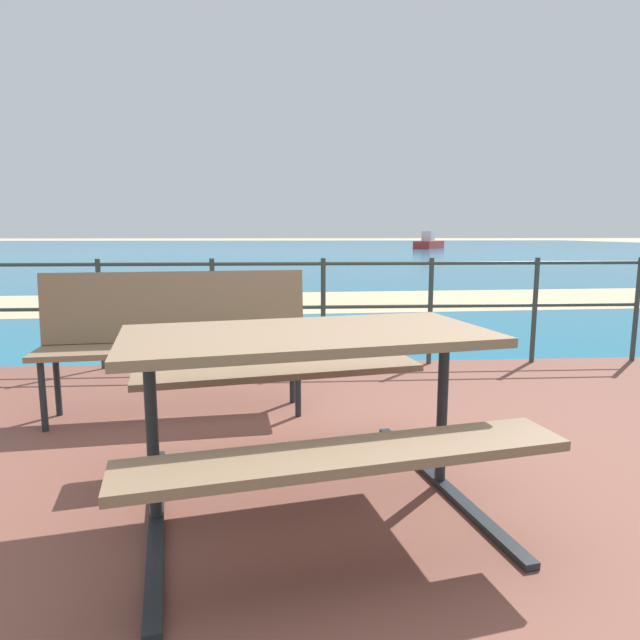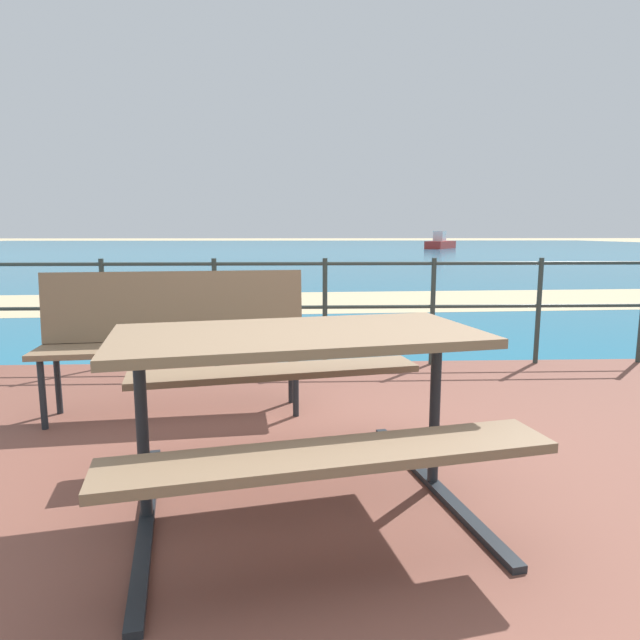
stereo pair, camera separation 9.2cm
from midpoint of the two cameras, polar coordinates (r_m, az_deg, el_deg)
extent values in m
plane|color=tan|center=(2.72, 4.33, -18.59)|extent=(240.00, 240.00, 0.00)
cube|color=brown|center=(2.70, 4.34, -18.03)|extent=(6.40, 5.20, 0.06)
cube|color=#196B8E|center=(42.41, -2.02, 7.42)|extent=(90.00, 90.00, 0.01)
cube|color=tan|center=(10.02, -0.70, 1.92)|extent=(54.09, 5.79, 0.01)
cube|color=#7A6047|center=(2.34, -1.22, -1.65)|extent=(1.67, 1.05, 0.04)
cube|color=#7A6047|center=(1.89, 2.87, -13.98)|extent=(1.57, 0.57, 0.04)
cube|color=#7A6047|center=(2.96, -3.72, -5.41)|extent=(1.57, 0.57, 0.04)
cylinder|color=#1E2328|center=(2.39, -16.99, -11.37)|extent=(0.06, 0.06, 0.77)
cube|color=#1E2328|center=(2.54, -16.58, -19.18)|extent=(0.35, 1.40, 0.03)
cylinder|color=#1E2328|center=(2.65, 12.90, -9.10)|extent=(0.06, 0.06, 0.77)
cube|color=#1E2328|center=(2.79, 12.62, -16.30)|extent=(0.35, 1.40, 0.03)
cube|color=#7A6047|center=(3.69, -14.29, -2.82)|extent=(1.76, 0.59, 0.04)
cube|color=#7A6047|center=(3.82, -14.19, 1.46)|extent=(1.72, 0.27, 0.47)
cylinder|color=#1E2328|center=(3.76, -26.40, -6.88)|extent=(0.04, 0.04, 0.46)
cylinder|color=#1E2328|center=(4.03, -25.13, -5.73)|extent=(0.04, 0.04, 0.46)
cylinder|color=#1E2328|center=(3.61, -1.82, -6.55)|extent=(0.04, 0.04, 0.46)
cylinder|color=#1E2328|center=(3.89, -2.37, -5.37)|extent=(0.04, 0.04, 0.46)
cylinder|color=#2D3833|center=(5.19, -21.15, 0.61)|extent=(0.04, 0.04, 0.98)
cylinder|color=#2D3833|center=(4.97, -10.35, 0.71)|extent=(0.04, 0.04, 0.98)
cylinder|color=#2D3833|center=(4.93, 1.05, 0.79)|extent=(0.04, 0.04, 0.98)
cylinder|color=#2D3833|center=(5.08, 12.19, 0.84)|extent=(0.04, 0.04, 0.98)
cylinder|color=#2D3833|center=(5.41, 22.32, 0.86)|extent=(0.04, 0.04, 0.98)
cylinder|color=#2D3833|center=(4.88, 1.07, 5.91)|extent=(5.90, 0.03, 0.03)
cylinder|color=#2D3833|center=(4.92, 1.06, 1.36)|extent=(5.90, 0.03, 0.03)
cube|color=red|center=(44.48, 12.54, 7.68)|extent=(3.17, 3.87, 0.59)
cube|color=silver|center=(44.21, 12.45, 8.56)|extent=(1.15, 1.19, 0.77)
cone|color=red|center=(46.52, 13.40, 7.70)|extent=(0.72, 0.71, 0.53)
camera|label=1|loc=(0.05, -89.37, 0.10)|focal=30.62mm
camera|label=2|loc=(0.05, 90.63, -0.10)|focal=30.62mm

